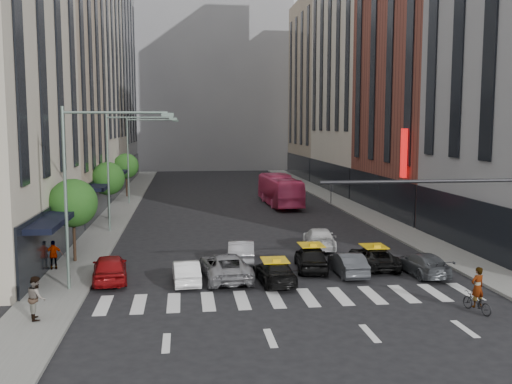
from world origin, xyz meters
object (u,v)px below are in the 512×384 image
object	(u,v)px
streetlamp_far	(137,148)
car_white_front	(186,272)
pedestrian_near	(36,298)
pedestrian_far	(54,255)
streetlamp_mid	(120,156)
car_red	(110,268)
taxi_center	(311,258)
bus	(280,190)
taxi_left	(275,272)
streetlamp_near	(85,173)
motorcycle	(477,302)

from	to	relation	value
streetlamp_far	car_white_front	distance (m)	32.09
pedestrian_near	pedestrian_far	xyz separation A→B (m)	(-1.16, 8.59, -0.09)
pedestrian_near	streetlamp_mid	bearing A→B (deg)	-22.10
streetlamp_far	car_red	world-z (taller)	streetlamp_far
taxi_center	pedestrian_near	bearing A→B (deg)	34.96
streetlamp_far	bus	bearing A→B (deg)	-10.02
car_white_front	streetlamp_far	bearing A→B (deg)	-84.72
taxi_center	pedestrian_far	xyz separation A→B (m)	(-14.50, 1.47, 0.25)
car_white_front	taxi_center	xyz separation A→B (m)	(7.10, 1.90, 0.10)
pedestrian_near	taxi_left	bearing A→B (deg)	-85.01
streetlamp_near	taxi_center	size ratio (longest dim) A/B	2.12
car_red	taxi_center	world-z (taller)	car_red
taxi_left	pedestrian_near	bearing A→B (deg)	18.99
taxi_left	pedestrian_far	size ratio (longest dim) A/B	2.56
car_red	taxi_center	bearing A→B (deg)	178.70
taxi_left	taxi_center	xyz separation A→B (m)	(2.50, 2.47, 0.11)
taxi_left	pedestrian_near	world-z (taller)	pedestrian_near
car_red	taxi_left	xyz separation A→B (m)	(8.60, -1.43, -0.13)
streetlamp_far	pedestrian_far	world-z (taller)	streetlamp_far
car_white_front	pedestrian_near	distance (m)	8.14
streetlamp_near	taxi_center	distance (m)	13.28
streetlamp_mid	taxi_center	bearing A→B (deg)	-48.24
motorcycle	taxi_left	bearing A→B (deg)	-49.82
streetlamp_mid	pedestrian_far	distance (m)	13.14
streetlamp_far	taxi_left	world-z (taller)	streetlamp_far
car_red	taxi_center	xyz separation A→B (m)	(11.10, 1.04, -0.02)
car_red	taxi_left	world-z (taller)	car_red
pedestrian_near	car_red	bearing A→B (deg)	-38.45
streetlamp_near	taxi_center	world-z (taller)	streetlamp_near
car_red	motorcycle	distance (m)	18.20
taxi_left	pedestrian_far	xyz separation A→B (m)	(-12.00, 3.95, 0.36)
streetlamp_near	car_red	size ratio (longest dim) A/B	2.06
streetlamp_mid	taxi_left	world-z (taller)	streetlamp_mid
motorcycle	pedestrian_far	distance (m)	22.34
taxi_center	pedestrian_near	world-z (taller)	pedestrian_near
motorcycle	streetlamp_mid	bearing A→B (deg)	-65.40
streetlamp_near	car_white_front	xyz separation A→B (m)	(4.84, 0.72, -5.28)
taxi_left	taxi_center	world-z (taller)	taxi_center
streetlamp_near	taxi_left	world-z (taller)	streetlamp_near
car_white_front	pedestrian_far	xyz separation A→B (m)	(-7.40, 3.38, 0.35)
motorcycle	car_red	bearing A→B (deg)	-37.76
taxi_left	motorcycle	xyz separation A→B (m)	(8.12, -5.75, -0.16)
car_white_front	taxi_center	distance (m)	7.35
streetlamp_far	pedestrian_far	xyz separation A→B (m)	(-2.56, -27.90, -4.93)
streetlamp_mid	car_white_front	world-z (taller)	streetlamp_mid
motorcycle	streetlamp_near	bearing A→B (deg)	-32.20
streetlamp_far	taxi_center	xyz separation A→B (m)	(11.94, -29.38, -5.18)
car_white_front	taxi_center	size ratio (longest dim) A/B	0.89
streetlamp_near	car_white_front	bearing A→B (deg)	8.45
taxi_center	motorcycle	bearing A→B (deg)	131.22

